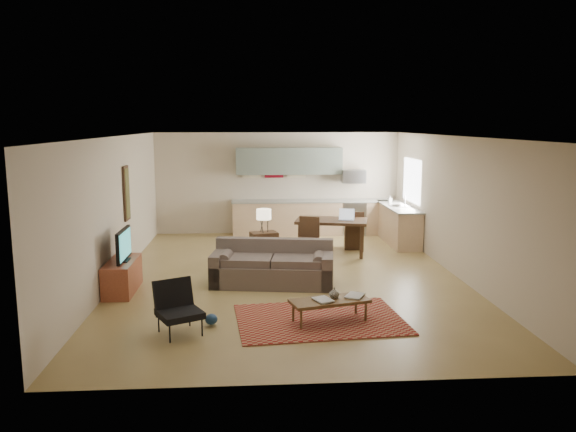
{
  "coord_description": "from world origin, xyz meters",
  "views": [
    {
      "loc": [
        -0.72,
        -10.49,
        2.95
      ],
      "look_at": [
        0.0,
        0.3,
        1.15
      ],
      "focal_mm": 35.0,
      "sensor_mm": 36.0,
      "label": 1
    }
  ],
  "objects": [
    {
      "name": "soap_bottle",
      "position": [
        2.83,
        3.51,
        1.02
      ],
      "size": [
        0.12,
        0.12,
        0.19
      ],
      "primitive_type": "imported",
      "rotation": [
        0.0,
        0.0,
        0.2
      ],
      "color": "beige",
      "rests_on": "kitchen_counter_right"
    },
    {
      "name": "dining_table",
      "position": [
        1.09,
        1.86,
        0.4
      ],
      "size": [
        1.74,
        1.24,
        0.8
      ],
      "primitive_type": null,
      "rotation": [
        0.0,
        0.0,
        -0.23
      ],
      "color": "#342114",
      "rests_on": "floor"
    },
    {
      "name": "book_a",
      "position": [
        0.22,
        -2.62,
        0.37
      ],
      "size": [
        0.45,
        0.47,
        0.03
      ],
      "primitive_type": "imported",
      "rotation": [
        0.0,
        0.0,
        0.4
      ],
      "color": "maroon",
      "rests_on": "coffee_table"
    },
    {
      "name": "rug",
      "position": [
        0.3,
        -2.41,
        0.01
      ],
      "size": [
        2.63,
        1.94,
        0.02
      ],
      "primitive_type": "cube",
      "rotation": [
        0.0,
        0.0,
        0.09
      ],
      "color": "maroon",
      "rests_on": "floor"
    },
    {
      "name": "triptych",
      "position": [
        -0.1,
        4.47,
        1.75
      ],
      "size": [
        1.7,
        0.04,
        0.5
      ],
      "primitive_type": null,
      "color": "beige",
      "rests_on": "room"
    },
    {
      "name": "dining_chair_far",
      "position": [
        1.7,
        2.42,
        0.46
      ],
      "size": [
        0.49,
        0.51,
        0.91
      ],
      "primitive_type": null,
      "rotation": [
        0.0,
        0.0,
        3.02
      ],
      "color": "#342114",
      "rests_on": "floor"
    },
    {
      "name": "console_table",
      "position": [
        -0.45,
        1.26,
        0.32
      ],
      "size": [
        0.63,
        0.51,
        0.65
      ],
      "primitive_type": null,
      "rotation": [
        0.0,
        0.0,
        0.27
      ],
      "color": "#342114",
      "rests_on": "floor"
    },
    {
      "name": "laptop",
      "position": [
        1.41,
        1.75,
        0.93
      ],
      "size": [
        0.39,
        0.33,
        0.25
      ],
      "primitive_type": null,
      "rotation": [
        0.0,
        0.0,
        -0.25
      ],
      "color": "#A5A8AD",
      "rests_on": "dining_table"
    },
    {
      "name": "book_b",
      "position": [
        0.73,
        -2.34,
        0.36
      ],
      "size": [
        0.51,
        0.53,
        0.03
      ],
      "primitive_type": "imported",
      "rotation": [
        0.0,
        0.0,
        -0.48
      ],
      "color": "navy",
      "rests_on": "coffee_table"
    },
    {
      "name": "dining_chair_near",
      "position": [
        0.48,
        1.3,
        0.47
      ],
      "size": [
        0.59,
        0.6,
        0.94
      ],
      "primitive_type": null,
      "rotation": [
        0.0,
        0.0,
        -0.38
      ],
      "color": "#342114",
      "rests_on": "floor"
    },
    {
      "name": "room",
      "position": [
        0.0,
        0.0,
        1.35
      ],
      "size": [
        9.0,
        9.0,
        9.0
      ],
      "color": "olive",
      "rests_on": "ground"
    },
    {
      "name": "sofa",
      "position": [
        -0.34,
        -0.5,
        0.4
      ],
      "size": [
        2.43,
        1.33,
        0.8
      ],
      "primitive_type": null,
      "rotation": [
        0.0,
        0.0,
        -0.14
      ],
      "color": "brown",
      "rests_on": "floor"
    },
    {
      "name": "kitchen_counter_back",
      "position": [
        0.9,
        4.18,
        0.46
      ],
      "size": [
        4.26,
        0.64,
        0.92
      ],
      "primitive_type": null,
      "color": "tan",
      "rests_on": "ground"
    },
    {
      "name": "upper_cabinets",
      "position": [
        0.3,
        4.33,
        1.95
      ],
      "size": [
        2.8,
        0.34,
        0.7
      ],
      "primitive_type": "cube",
      "color": "slate",
      "rests_on": "room"
    },
    {
      "name": "vase",
      "position": [
        0.51,
        -2.45,
        0.43
      ],
      "size": [
        0.17,
        0.17,
        0.16
      ],
      "primitive_type": "imported",
      "rotation": [
        0.0,
        0.0,
        0.06
      ],
      "color": "black",
      "rests_on": "coffee_table"
    },
    {
      "name": "table_lamp",
      "position": [
        -0.45,
        1.26,
        0.9
      ],
      "size": [
        0.36,
        0.36,
        0.52
      ],
      "primitive_type": null,
      "rotation": [
        0.0,
        0.0,
        0.18
      ],
      "color": "beige",
      "rests_on": "console_table"
    },
    {
      "name": "wall_art_left",
      "position": [
        -3.21,
        0.9,
        1.55
      ],
      "size": [
        0.06,
        0.42,
        1.1
      ],
      "primitive_type": null,
      "color": "olive",
      "rests_on": "room"
    },
    {
      "name": "tv",
      "position": [
        -2.95,
        -0.74,
        0.84
      ],
      "size": [
        0.09,
        0.93,
        0.56
      ],
      "primitive_type": null,
      "color": "black",
      "rests_on": "tv_credenza"
    },
    {
      "name": "coffee_table",
      "position": [
        0.43,
        -2.51,
        0.18
      ],
      "size": [
        1.26,
        0.76,
        0.36
      ],
      "primitive_type": null,
      "rotation": [
        0.0,
        0.0,
        0.26
      ],
      "color": "#53391C",
      "rests_on": "floor"
    },
    {
      "name": "kitchen_range",
      "position": [
        2.0,
        4.18,
        0.45
      ],
      "size": [
        0.62,
        0.62,
        0.9
      ],
      "primitive_type": "cube",
      "color": "#A5A8AD",
      "rests_on": "ground"
    },
    {
      "name": "armchair",
      "position": [
        -1.74,
        -2.86,
        0.37
      ],
      "size": [
        0.88,
        0.88,
        0.75
      ],
      "primitive_type": null,
      "rotation": [
        0.0,
        0.0,
        0.48
      ],
      "color": "black",
      "rests_on": "floor"
    },
    {
      "name": "window_right",
      "position": [
        3.23,
        3.0,
        1.55
      ],
      "size": [
        0.02,
        1.4,
        1.05
      ],
      "primitive_type": "cube",
      "color": "white",
      "rests_on": "room"
    },
    {
      "name": "kitchen_counter_right",
      "position": [
        2.93,
        3.0,
        0.46
      ],
      "size": [
        0.64,
        2.26,
        0.92
      ],
      "primitive_type": null,
      "color": "tan",
      "rests_on": "ground"
    },
    {
      "name": "kitchen_microwave",
      "position": [
        2.0,
        4.2,
        1.55
      ],
      "size": [
        0.62,
        0.4,
        0.35
      ],
      "primitive_type": "cube",
      "color": "#A5A8AD",
      "rests_on": "room"
    },
    {
      "name": "tv_credenza",
      "position": [
        -3.0,
        -0.74,
        0.28
      ],
      "size": [
        0.47,
        1.21,
        0.56
      ],
      "primitive_type": null,
      "color": "brown",
      "rests_on": "floor"
    }
  ]
}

